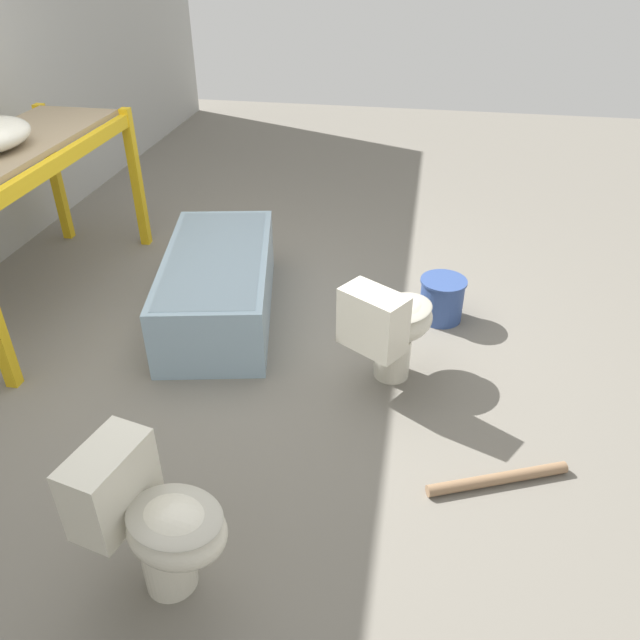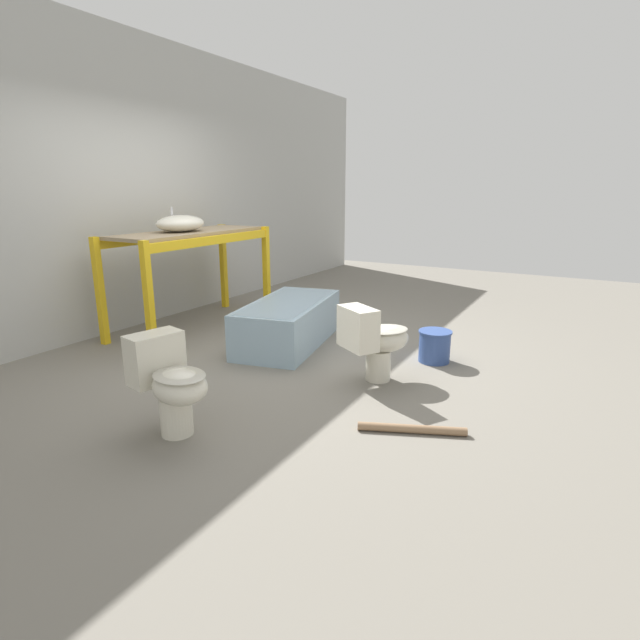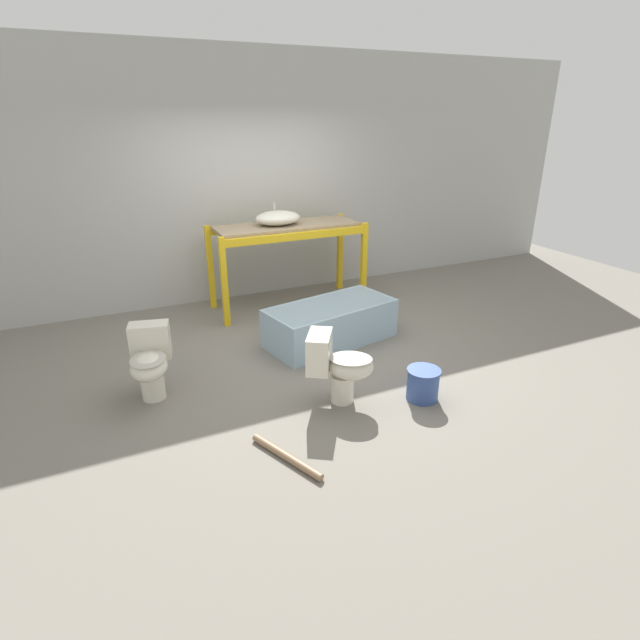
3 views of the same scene
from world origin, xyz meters
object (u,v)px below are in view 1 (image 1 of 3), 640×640
at_px(toilet_far, 152,519).
at_px(bucket_white, 442,298).
at_px(toilet_near, 391,326).
at_px(bathtub_main, 218,281).

xyz_separation_m(toilet_far, bucket_white, (2.19, -1.08, -0.21)).
relative_size(toilet_near, bucket_white, 2.18).
bearing_deg(bucket_white, bathtub_main, 97.90).
bearing_deg(toilet_far, bucket_white, -13.16).
height_order(toilet_near, bucket_white, toilet_near).
bearing_deg(bathtub_main, toilet_far, 179.41).
bearing_deg(toilet_near, bucket_white, -80.30).
height_order(bathtub_main, toilet_far, toilet_far).
bearing_deg(bathtub_main, toilet_near, -124.83).
distance_m(bathtub_main, toilet_far, 2.03).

